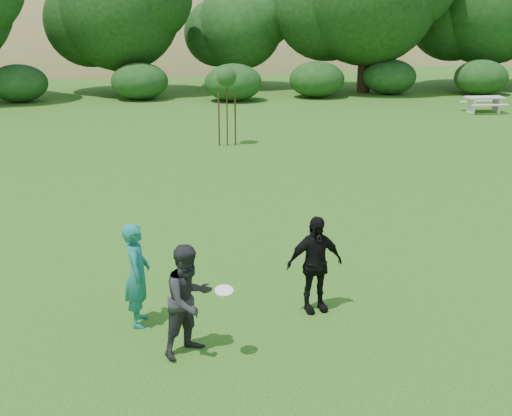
{
  "coord_description": "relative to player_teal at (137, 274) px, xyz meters",
  "views": [
    {
      "loc": [
        -1.73,
        -9.16,
        5.03
      ],
      "look_at": [
        0.0,
        3.0,
        1.1
      ],
      "focal_mm": 45.0,
      "sensor_mm": 36.0,
      "label": 1
    }
  ],
  "objects": [
    {
      "name": "ground",
      "position": [
        2.29,
        -0.51,
        -0.87
      ],
      "size": [
        120.0,
        120.0,
        0.0
      ],
      "primitive_type": "plane",
      "color": "#19470C",
      "rests_on": "ground"
    },
    {
      "name": "player_teal",
      "position": [
        0.0,
        0.0,
        0.0
      ],
      "size": [
        0.43,
        0.64,
        1.74
      ],
      "primitive_type": "imported",
      "rotation": [
        0.0,
        0.0,
        1.55
      ],
      "color": "#197166",
      "rests_on": "ground"
    },
    {
      "name": "player_grey",
      "position": [
        0.79,
        -1.04,
        -0.01
      ],
      "size": [
        1.06,
        1.02,
        1.72
      ],
      "primitive_type": "imported",
      "rotation": [
        0.0,
        0.0,
        0.64
      ],
      "color": "#272729",
      "rests_on": "ground"
    },
    {
      "name": "player_black",
      "position": [
        2.94,
        0.07,
        -0.02
      ],
      "size": [
        1.05,
        0.58,
        1.69
      ],
      "primitive_type": "imported",
      "rotation": [
        0.0,
        0.0,
        0.17
      ],
      "color": "black",
      "rests_on": "ground"
    },
    {
      "name": "frisbee",
      "position": [
        1.29,
        -1.31,
        0.24
      ],
      "size": [
        0.27,
        0.27,
        0.08
      ],
      "color": "white",
      "rests_on": "ground"
    },
    {
      "name": "sapling",
      "position": [
        2.8,
        13.57,
        1.55
      ],
      "size": [
        0.7,
        0.7,
        2.85
      ],
      "color": "#3A2417",
      "rests_on": "ground"
    },
    {
      "name": "picnic_table",
      "position": [
        15.76,
        19.31,
        -0.35
      ],
      "size": [
        1.8,
        1.48,
        0.76
      ],
      "color": "#BAB8AC",
      "rests_on": "ground"
    },
    {
      "name": "hillside",
      "position": [
        1.73,
        67.94,
        -12.84
      ],
      "size": [
        150.0,
        72.0,
        52.0
      ],
      "color": "olive",
      "rests_on": "ground"
    },
    {
      "name": "tree_row",
      "position": [
        5.52,
        28.17,
        4.0
      ],
      "size": [
        53.92,
        10.38,
        9.62
      ],
      "color": "#3A2616",
      "rests_on": "ground"
    }
  ]
}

